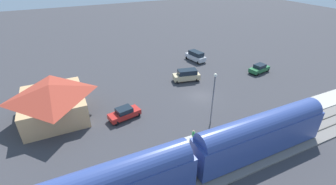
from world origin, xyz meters
The scene contains 11 objects.
ground_plane centered at (0.00, 0.00, 0.00)m, with size 200.00×200.00×0.00m, color #38383D.
railway_track centered at (-14.00, 0.00, 0.09)m, with size 4.80×70.00×0.30m.
platform centered at (-10.00, 0.00, 0.15)m, with size 3.20×46.00×0.30m.
passenger_train centered at (-14.00, 9.86, 2.86)m, with size 2.93×34.67×4.98m.
station_building centered at (4.00, 22.00, 2.67)m, with size 10.35×9.02×5.14m.
pedestrian_on_platform centered at (-9.48, 7.04, 1.28)m, with size 0.36×0.36×1.71m.
suv_silver centered at (14.01, -7.48, 1.15)m, with size 5.19×3.10×2.22m.
sedan_red centered at (-0.74, 13.19, 0.88)m, with size 2.70×4.78×1.74m.
sedan_green centered at (3.13, -15.79, 0.88)m, with size 2.58×4.75×1.74m.
suv_tan centered at (6.12, -0.76, 1.15)m, with size 2.95×5.20×2.22m.
light_pole_near_platform centered at (-7.20, 2.92, 4.89)m, with size 0.44×0.44×7.77m.
Camera 1 is at (-28.62, 19.50, 19.99)m, focal length 25.36 mm.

